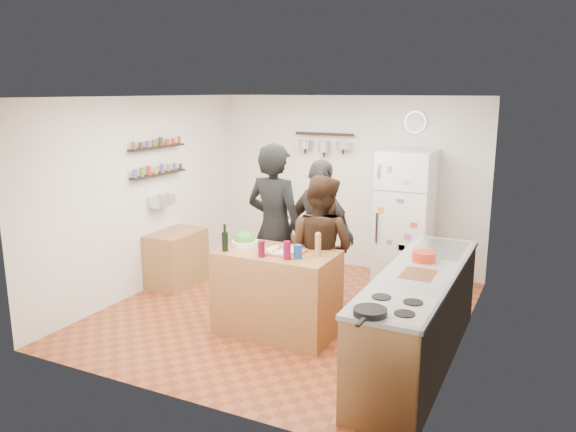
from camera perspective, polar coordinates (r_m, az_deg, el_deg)
The scene contains 26 objects.
room_shell at distance 6.71m, azimuth 1.09°, elevation 1.32°, with size 4.20×4.20×4.20m.
prep_island at distance 6.06m, azimuth -1.13°, elevation -7.76°, with size 1.25×0.72×0.91m, color #996238.
pizza_board at distance 5.86m, azimuth -0.55°, elevation -3.68°, with size 0.42×0.34×0.02m, color brown.
pizza at distance 5.86m, azimuth -0.55°, elevation -3.50°, with size 0.34×0.34×0.02m, color beige.
salad_bowl at distance 6.15m, azimuth -4.42°, elevation -2.76°, with size 0.28×0.28×0.06m, color white.
wine_bottle at distance 5.95m, azimuth -6.42°, elevation -2.60°, with size 0.07×0.07×0.20m, color black.
wine_glass_near at distance 5.71m, azimuth -2.71°, elevation -3.37°, with size 0.07×0.07×0.17m, color #54071D.
wine_glass_far at distance 5.63m, azimuth -0.10°, elevation -3.51°, with size 0.08×0.08×0.19m, color maroon.
pepper_mill at distance 5.75m, azimuth 3.07°, elevation -3.10°, with size 0.06×0.06×0.20m, color #AB7347.
salt_canister at distance 5.67m, azimuth 0.99°, elevation -3.63°, with size 0.09×0.09×0.14m, color navy.
person_left at distance 6.50m, azimuth -1.36°, elevation -1.33°, with size 0.73×0.48×2.00m, color black.
person_center at distance 6.22m, azimuth 3.27°, elevation -3.48°, with size 0.82×0.64×1.68m, color black.
person_back at distance 6.76m, azimuth 3.32°, elevation -1.75°, with size 1.04×0.43×1.78m, color #2E2B29.
counter_run at distance 5.56m, azimuth 13.09°, elevation -10.10°, with size 0.63×2.63×0.90m, color #9E7042.
stove_top at distance 4.53m, azimuth 10.57°, elevation -9.05°, with size 0.60×0.62×0.02m, color white.
skillet at distance 4.31m, azimuth 8.34°, elevation -9.61°, with size 0.26×0.26×0.05m, color black.
sink at distance 6.20m, azimuth 15.12°, elevation -3.28°, with size 0.50×0.80×0.03m, color silver.
cutting_board at distance 5.32m, azimuth 13.11°, elevation -5.87°, with size 0.30×0.40×0.02m, color brown.
red_bowl at distance 5.70m, azimuth 13.64°, elevation -4.01°, with size 0.23×0.23×0.10m, color red.
fridge at distance 7.73m, azimuth 11.79°, elevation -0.08°, with size 0.70×0.68×1.80m, color white.
wall_clock at distance 7.88m, azimuth 12.82°, elevation 9.30°, with size 0.30×0.30×0.03m, color silver.
spice_shelf_lower at distance 7.53m, azimuth -12.99°, elevation 4.17°, with size 0.12×1.00×0.03m, color black.
spice_shelf_upper at distance 7.49m, azimuth -13.12°, elevation 6.82°, with size 0.12×1.00×0.03m, color black.
produce_basket at distance 7.57m, azimuth -12.68°, elevation 1.54°, with size 0.18×0.35×0.14m, color silver.
side_table at distance 7.70m, azimuth -11.23°, elevation -4.23°, with size 0.50×0.80×0.73m, color #A97446.
pot_rack at distance 8.22m, azimuth 3.69°, elevation 8.31°, with size 0.90×0.04×0.04m, color black.
Camera 1 is at (2.79, -5.57, 2.57)m, focal length 35.00 mm.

